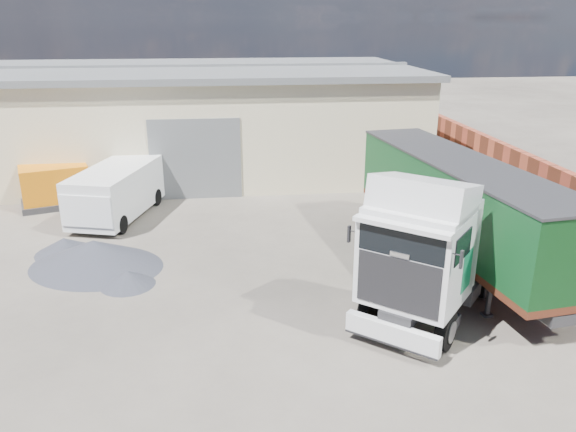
{
  "coord_description": "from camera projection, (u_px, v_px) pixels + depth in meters",
  "views": [
    {
      "loc": [
        -0.81,
        -14.52,
        7.72
      ],
      "look_at": [
        1.29,
        3.0,
        1.46
      ],
      "focal_mm": 35.0,
      "sensor_mm": 36.0,
      "label": 1
    }
  ],
  "objects": [
    {
      "name": "panel_van",
      "position": [
        114.0,
        194.0,
        22.44
      ],
      "size": [
        3.36,
        5.4,
        2.06
      ],
      "rotation": [
        0.0,
        0.0,
        -0.28
      ],
      "color": "black",
      "rests_on": "ground"
    },
    {
      "name": "tractor_unit",
      "position": [
        427.0,
        258.0,
        14.7
      ],
      "size": [
        5.78,
        6.2,
        4.2
      ],
      "rotation": [
        0.0,
        0.0,
        -0.71
      ],
      "color": "black",
      "rests_on": "ground"
    },
    {
      "name": "warehouse",
      "position": [
        122.0,
        119.0,
        29.67
      ],
      "size": [
        30.6,
        12.6,
        5.42
      ],
      "color": "beige",
      "rests_on": "ground"
    },
    {
      "name": "ground",
      "position": [
        256.0,
        299.0,
        16.26
      ],
      "size": [
        120.0,
        120.0,
        0.0
      ],
      "primitive_type": "plane",
      "color": "#2B2823",
      "rests_on": "ground"
    },
    {
      "name": "gravel_heap",
      "position": [
        93.0,
        254.0,
        18.29
      ],
      "size": [
        5.79,
        5.79,
        0.93
      ],
      "rotation": [
        0.0,
        0.0,
        -0.37
      ],
      "color": "#1F212A",
      "rests_on": "ground"
    },
    {
      "name": "brick_boundary_wall",
      "position": [
        529.0,
        186.0,
        22.74
      ],
      "size": [
        0.35,
        26.0,
        2.5
      ],
      "primitive_type": "cube",
      "color": "brown",
      "rests_on": "ground"
    },
    {
      "name": "box_trailer",
      "position": [
        456.0,
        201.0,
        17.99
      ],
      "size": [
        3.55,
        10.79,
        3.52
      ],
      "rotation": [
        0.0,
        0.0,
        0.12
      ],
      "color": "#2D2D30",
      "rests_on": "ground"
    },
    {
      "name": "orange_skip",
      "position": [
        56.0,
        188.0,
        24.11
      ],
      "size": [
        3.28,
        2.61,
        1.79
      ],
      "rotation": [
        0.0,
        0.0,
        0.33
      ],
      "color": "#2D2D30",
      "rests_on": "ground"
    }
  ]
}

